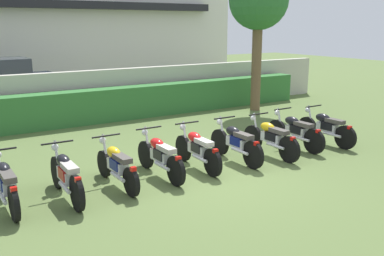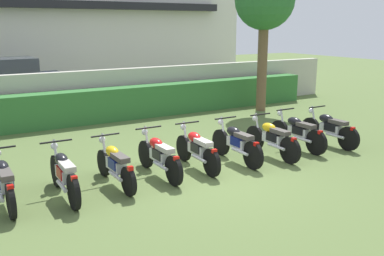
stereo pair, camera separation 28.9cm
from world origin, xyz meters
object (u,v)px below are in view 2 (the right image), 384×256
at_px(motorcycle_in_row_3, 159,155).
at_px(motorcycle_in_row_8, 329,128).
at_px(parked_car, 3,84).
at_px(motorcycle_in_row_1, 64,174).
at_px(motorcycle_in_row_2, 115,164).
at_px(motorcycle_in_row_4, 197,149).
at_px(motorcycle_in_row_0, 4,182).
at_px(tree_far_side, 265,2).
at_px(motorcycle_in_row_5, 236,143).
at_px(motorcycle_in_row_6, 272,138).
at_px(motorcycle_in_row_7, 298,132).

xyz_separation_m(motorcycle_in_row_3, motorcycle_in_row_8, (4.93, -0.14, 0.00)).
height_order(parked_car, motorcycle_in_row_8, parked_car).
height_order(motorcycle_in_row_1, motorcycle_in_row_2, motorcycle_in_row_1).
bearing_deg(motorcycle_in_row_4, motorcycle_in_row_2, 94.00).
bearing_deg(motorcycle_in_row_4, motorcycle_in_row_0, 92.47).
height_order(tree_far_side, motorcycle_in_row_0, tree_far_side).
relative_size(motorcycle_in_row_5, motorcycle_in_row_6, 0.99).
distance_m(motorcycle_in_row_1, motorcycle_in_row_2, 1.03).
distance_m(motorcycle_in_row_2, motorcycle_in_row_7, 4.93).
distance_m(tree_far_side, motorcycle_in_row_8, 5.95).
relative_size(tree_far_side, motorcycle_in_row_3, 2.62).
bearing_deg(motorcycle_in_row_2, parked_car, 3.04).
xyz_separation_m(motorcycle_in_row_1, motorcycle_in_row_5, (3.97, 0.08, 0.00)).
height_order(parked_car, motorcycle_in_row_5, parked_car).
bearing_deg(motorcycle_in_row_3, motorcycle_in_row_7, -89.95).
bearing_deg(motorcycle_in_row_2, motorcycle_in_row_3, -88.57).
relative_size(motorcycle_in_row_7, motorcycle_in_row_8, 1.01).
distance_m(motorcycle_in_row_2, motorcycle_in_row_6, 3.93).
bearing_deg(motorcycle_in_row_8, tree_far_side, -19.25).
xyz_separation_m(motorcycle_in_row_6, motorcycle_in_row_8, (1.98, 0.01, -0.00)).
relative_size(motorcycle_in_row_1, motorcycle_in_row_6, 0.99).
bearing_deg(motorcycle_in_row_2, motorcycle_in_row_4, -89.23).
distance_m(motorcycle_in_row_4, motorcycle_in_row_8, 3.99).
height_order(parked_car, motorcycle_in_row_1, parked_car).
bearing_deg(tree_far_side, motorcycle_in_row_1, -151.36).
distance_m(motorcycle_in_row_7, motorcycle_in_row_8, 1.00).
bearing_deg(motorcycle_in_row_7, motorcycle_in_row_4, 88.74).
xyz_separation_m(motorcycle_in_row_1, motorcycle_in_row_7, (5.96, 0.15, -0.00)).
distance_m(motorcycle_in_row_2, motorcycle_in_row_4, 1.93).
bearing_deg(motorcycle_in_row_1, motorcycle_in_row_4, -86.12).
bearing_deg(motorcycle_in_row_3, tree_far_side, -55.39).
height_order(motorcycle_in_row_4, motorcycle_in_row_6, motorcycle_in_row_6).
distance_m(motorcycle_in_row_3, motorcycle_in_row_5, 1.97).
distance_m(motorcycle_in_row_1, motorcycle_in_row_3, 2.01).
distance_m(parked_car, motorcycle_in_row_7, 11.28).
distance_m(motorcycle_in_row_0, motorcycle_in_row_5, 4.97).
distance_m(motorcycle_in_row_6, motorcycle_in_row_7, 1.01).
bearing_deg(motorcycle_in_row_2, motorcycle_in_row_5, -91.22).
height_order(motorcycle_in_row_3, motorcycle_in_row_8, motorcycle_in_row_8).
bearing_deg(tree_far_side, motorcycle_in_row_6, -127.08).
bearing_deg(motorcycle_in_row_0, motorcycle_in_row_5, -90.69).
xyz_separation_m(motorcycle_in_row_0, motorcycle_in_row_8, (7.94, -0.15, 0.01)).
distance_m(motorcycle_in_row_2, motorcycle_in_row_8, 5.92).
bearing_deg(motorcycle_in_row_4, motorcycle_in_row_3, 93.31).
xyz_separation_m(parked_car, motorcycle_in_row_3, (1.67, -9.78, -0.49)).
height_order(motorcycle_in_row_0, motorcycle_in_row_2, motorcycle_in_row_0).
distance_m(parked_car, motorcycle_in_row_0, 9.88).
xyz_separation_m(tree_far_side, motorcycle_in_row_8, (-1.52, -4.62, -3.42)).
bearing_deg(motorcycle_in_row_4, motorcycle_in_row_5, -91.76).
bearing_deg(motorcycle_in_row_1, motorcycle_in_row_0, 82.65).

